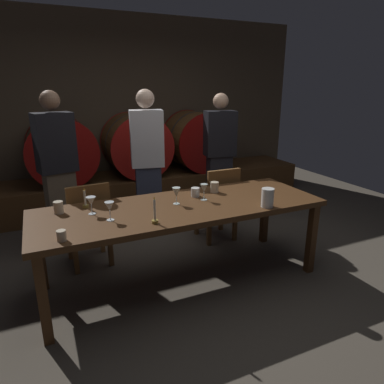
{
  "coord_description": "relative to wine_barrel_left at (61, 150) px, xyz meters",
  "views": [
    {
      "loc": [
        -1.35,
        -2.76,
        1.77
      ],
      "look_at": [
        -0.08,
        0.04,
        0.81
      ],
      "focal_mm": 32.15,
      "sensor_mm": 36.0,
      "label": 1
    }
  ],
  "objects": [
    {
      "name": "chair_left",
      "position": [
        0.08,
        -1.73,
        -0.42
      ],
      "size": [
        0.43,
        0.43,
        0.88
      ],
      "rotation": [
        0.0,
        0.0,
        3.21
      ],
      "color": "brown",
      "rests_on": "ground"
    },
    {
      "name": "wine_barrel_left",
      "position": [
        0.0,
        0.0,
        0.0
      ],
      "size": [
        0.93,
        0.81,
        0.93
      ],
      "color": "#513319",
      "rests_on": "barrel_shelf"
    },
    {
      "name": "wine_glass_center_right",
      "position": [
        0.78,
        -2.32,
        -0.05
      ],
      "size": [
        0.07,
        0.07,
        0.15
      ],
      "color": "silver",
      "rests_on": "dining_table"
    },
    {
      "name": "cup_center_left",
      "position": [
        -0.19,
        -2.13,
        -0.11
      ],
      "size": [
        0.08,
        0.08,
        0.1
      ],
      "primitive_type": "cylinder",
      "color": "beige",
      "rests_on": "dining_table"
    },
    {
      "name": "candle_left",
      "position": [
        0.03,
        -2.08,
        -0.11
      ],
      "size": [
        0.05,
        0.05,
        0.18
      ],
      "color": "olive",
      "rests_on": "dining_table"
    },
    {
      "name": "wine_barrel_center",
      "position": [
        1.06,
        0.0,
        0.0
      ],
      "size": [
        0.93,
        0.81,
        0.93
      ],
      "color": "brown",
      "rests_on": "barrel_shelf"
    },
    {
      "name": "wine_glass_far_right",
      "position": [
        1.06,
        -2.32,
        -0.05
      ],
      "size": [
        0.07,
        0.07,
        0.15
      ],
      "color": "silver",
      "rests_on": "dining_table"
    },
    {
      "name": "wine_glass_center_left",
      "position": [
        0.16,
        -2.46,
        -0.05
      ],
      "size": [
        0.07,
        0.07,
        0.15
      ],
      "color": "white",
      "rests_on": "dining_table"
    },
    {
      "name": "ground_plane",
      "position": [
        1.06,
        -2.26,
        -0.91
      ],
      "size": [
        7.79,
        7.79,
        0.0
      ],
      "primitive_type": "plane",
      "color": "#4C443A"
    },
    {
      "name": "chair_right",
      "position": [
        1.55,
        -1.72,
        -0.42
      ],
      "size": [
        0.4,
        0.4,
        0.88
      ],
      "rotation": [
        0.0,
        0.0,
        3.13
      ],
      "color": "brown",
      "rests_on": "ground"
    },
    {
      "name": "guest_right",
      "position": [
        1.85,
        -1.18,
        -0.05
      ],
      "size": [
        0.42,
        0.31,
        1.67
      ],
      "rotation": [
        0.0,
        0.0,
        2.96
      ],
      "color": "black",
      "rests_on": "ground"
    },
    {
      "name": "back_wall",
      "position": [
        1.06,
        0.55,
        0.49
      ],
      "size": [
        6.0,
        0.24,
        2.8
      ],
      "primitive_type": "cube",
      "color": "brown",
      "rests_on": "ground"
    },
    {
      "name": "cup_far_left",
      "position": [
        -0.21,
        -2.7,
        -0.12
      ],
      "size": [
        0.06,
        0.06,
        0.08
      ],
      "primitive_type": "cylinder",
      "color": "beige",
      "rests_on": "dining_table"
    },
    {
      "name": "cup_center_right",
      "position": [
        1.03,
        -2.19,
        -0.11
      ],
      "size": [
        0.08,
        0.08,
        0.08
      ],
      "primitive_type": "cylinder",
      "color": "white",
      "rests_on": "dining_table"
    },
    {
      "name": "candle_right",
      "position": [
        0.47,
        -2.67,
        -0.1
      ],
      "size": [
        0.05,
        0.05,
        0.22
      ],
      "color": "olive",
      "rests_on": "dining_table"
    },
    {
      "name": "pitcher",
      "position": [
        1.48,
        -2.71,
        -0.07
      ],
      "size": [
        0.11,
        0.11,
        0.17
      ],
      "color": "white",
      "rests_on": "dining_table"
    },
    {
      "name": "cup_far_right",
      "position": [
        1.26,
        -2.14,
        -0.11
      ],
      "size": [
        0.08,
        0.08,
        0.1
      ],
      "primitive_type": "cylinder",
      "color": "beige",
      "rests_on": "dining_table"
    },
    {
      "name": "guest_center",
      "position": [
        0.89,
        -1.13,
        -0.02
      ],
      "size": [
        0.42,
        0.31,
        1.73
      ],
      "rotation": [
        0.0,
        0.0,
        2.93
      ],
      "color": "#33384C",
      "rests_on": "ground"
    },
    {
      "name": "barrel_shelf",
      "position": [
        1.06,
        0.0,
        -0.68
      ],
      "size": [
        5.4,
        0.9,
        0.45
      ],
      "primitive_type": "cube",
      "color": "brown",
      "rests_on": "ground"
    },
    {
      "name": "wine_glass_far_left",
      "position": [
        0.05,
        -2.26,
        -0.05
      ],
      "size": [
        0.08,
        0.08,
        0.15
      ],
      "color": "white",
      "rests_on": "dining_table"
    },
    {
      "name": "dining_table",
      "position": [
        0.81,
        -2.36,
        -0.22
      ],
      "size": [
        2.55,
        0.88,
        0.75
      ],
      "color": "#4C2D16",
      "rests_on": "ground"
    },
    {
      "name": "guest_left",
      "position": [
        -0.12,
        -1.2,
        -0.02
      ],
      "size": [
        0.42,
        0.32,
        1.72
      ],
      "rotation": [
        0.0,
        0.0,
        3.37
      ],
      "color": "brown",
      "rests_on": "ground"
    },
    {
      "name": "wine_barrel_right",
      "position": [
        2.07,
        0.0,
        0.0
      ],
      "size": [
        0.93,
        0.81,
        0.93
      ],
      "color": "brown",
      "rests_on": "barrel_shelf"
    }
  ]
}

